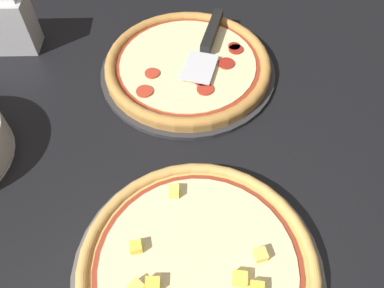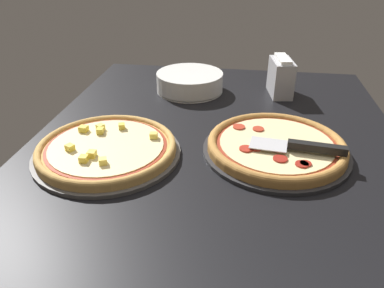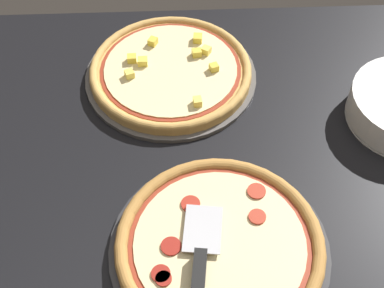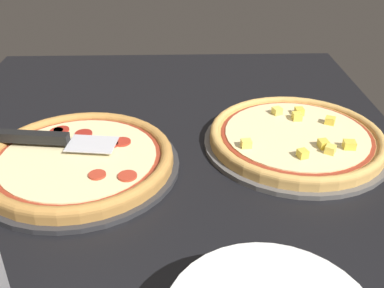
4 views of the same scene
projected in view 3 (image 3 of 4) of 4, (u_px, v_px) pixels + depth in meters
The scene contains 6 objects.
ground_plane at pixel (218, 181), 106.59cm from camera, with size 137.97×105.42×3.60cm, color black.
pizza_pan_front at pixel (219, 249), 94.51cm from camera, with size 39.13×39.13×1.00cm, color #2D2D30.
pizza_front at pixel (220, 244), 93.08cm from camera, with size 36.78×36.78×2.83cm.
pizza_pan_back at pixel (171, 76), 122.07cm from camera, with size 38.94×38.94×1.00cm, color #565451.
pizza_back at pixel (171, 70), 120.64cm from camera, with size 36.60×36.60×3.66cm.
serving_spatula at pixel (199, 279), 86.59cm from camera, with size 7.73×24.28×2.00cm.
Camera 3 is at (-7.90, -60.84, 85.83)cm, focal length 50.00 mm.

